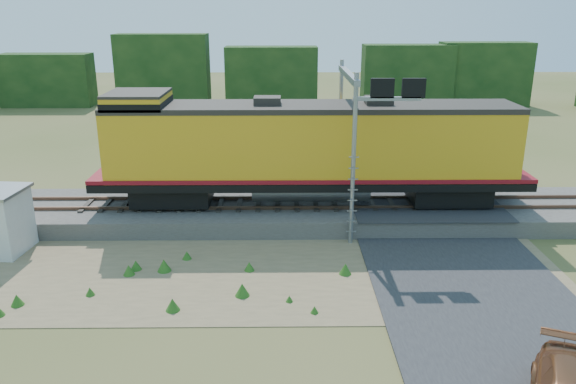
{
  "coord_description": "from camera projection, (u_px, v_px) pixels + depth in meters",
  "views": [
    {
      "loc": [
        0.21,
        -19.11,
        9.71
      ],
      "look_at": [
        0.46,
        3.0,
        2.4
      ],
      "focal_mm": 35.0,
      "sensor_mm": 36.0,
      "label": 1
    }
  ],
  "objects": [
    {
      "name": "locomotive",
      "position": [
        305.0,
        149.0,
        25.8
      ],
      "size": [
        20.01,
        3.05,
        5.16
      ],
      "color": "black",
      "rests_on": "rails"
    },
    {
      "name": "signal_gantry",
      "position": [
        358.0,
        109.0,
        24.58
      ],
      "size": [
        2.88,
        6.2,
        7.27
      ],
      "color": "gray",
      "rests_on": "ground"
    },
    {
      "name": "tree_line_north",
      "position": [
        280.0,
        76.0,
        56.31
      ],
      "size": [
        130.0,
        3.0,
        6.5
      ],
      "color": "#143312",
      "rests_on": "ground"
    },
    {
      "name": "ground",
      "position": [
        277.0,
        277.0,
        21.19
      ],
      "size": [
        140.0,
        140.0,
        0.0
      ],
      "primitive_type": "plane",
      "color": "#475123",
      "rests_on": "ground"
    },
    {
      "name": "road",
      "position": [
        456.0,
        266.0,
        21.94
      ],
      "size": [
        7.0,
        66.0,
        0.86
      ],
      "color": "#38383A",
      "rests_on": "ground"
    },
    {
      "name": "rails",
      "position": [
        278.0,
        203.0,
        26.61
      ],
      "size": [
        70.0,
        1.54,
        0.16
      ],
      "color": "brown",
      "rests_on": "ballast"
    },
    {
      "name": "dirt_shoulder",
      "position": [
        225.0,
        271.0,
        21.64
      ],
      "size": [
        26.0,
        8.0,
        0.03
      ],
      "primitive_type": "cube",
      "color": "#8C7754",
      "rests_on": "ground"
    },
    {
      "name": "weed_clumps",
      "position": [
        184.0,
        276.0,
        21.25
      ],
      "size": [
        15.0,
        6.2,
        0.56
      ],
      "primitive_type": null,
      "color": "#2D621C",
      "rests_on": "ground"
    },
    {
      "name": "ballast",
      "position": [
        278.0,
        212.0,
        26.76
      ],
      "size": [
        70.0,
        5.0,
        0.8
      ],
      "primitive_type": "cube",
      "color": "slate",
      "rests_on": "ground"
    }
  ]
}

